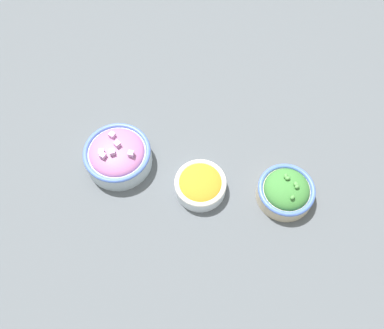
# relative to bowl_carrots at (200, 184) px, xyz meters

# --- Properties ---
(ground_plane) EXTENTS (3.00, 3.00, 0.00)m
(ground_plane) POSITION_rel_bowl_carrots_xyz_m (0.05, -0.02, -0.03)
(ground_plane) COLOR #4C5156
(bowl_carrots) EXTENTS (0.13, 0.13, 0.05)m
(bowl_carrots) POSITION_rel_bowl_carrots_xyz_m (0.00, 0.00, 0.00)
(bowl_carrots) COLOR silver
(bowl_carrots) RESTS_ON ground_plane
(bowl_broccoli) EXTENTS (0.14, 0.14, 0.07)m
(bowl_broccoli) POSITION_rel_bowl_carrots_xyz_m (-0.14, -0.15, 0.00)
(bowl_broccoli) COLOR beige
(bowl_broccoli) RESTS_ON ground_plane
(bowl_red_onion) EXTENTS (0.17, 0.17, 0.08)m
(bowl_red_onion) POSITION_rel_bowl_carrots_xyz_m (0.18, 0.12, 0.01)
(bowl_red_onion) COLOR #B2C1CC
(bowl_red_onion) RESTS_ON ground_plane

